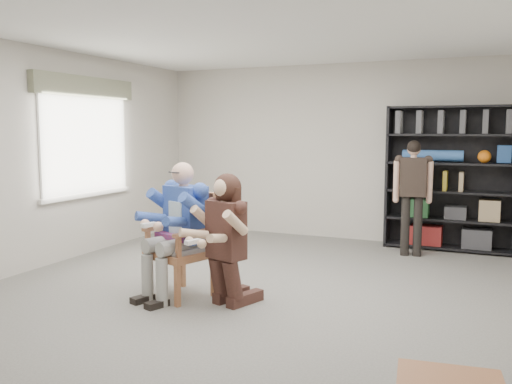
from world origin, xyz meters
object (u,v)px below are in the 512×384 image
at_px(bookshelf, 450,179).
at_px(standing_man, 412,198).
at_px(seated_man, 179,229).
at_px(armchair, 180,245).
at_px(kneeling_woman, 224,242).

xyz_separation_m(bookshelf, standing_man, (-0.44, -0.60, -0.24)).
relative_size(seated_man, bookshelf, 0.68).
xyz_separation_m(armchair, kneeling_woman, (0.58, -0.12, 0.10)).
xyz_separation_m(kneeling_woman, standing_man, (1.40, 3.01, 0.15)).
bearing_deg(seated_man, bookshelf, 74.74).
distance_m(armchair, standing_man, 3.51).
bearing_deg(seated_man, standing_man, 75.02).
xyz_separation_m(seated_man, standing_man, (1.98, 2.89, 0.09)).
bearing_deg(seated_man, kneeling_woman, 7.78).
xyz_separation_m(armchair, seated_man, (0.00, -0.00, 0.17)).
bearing_deg(standing_man, seated_man, -132.78).
height_order(kneeling_woman, standing_man, standing_man).
height_order(seated_man, standing_man, standing_man).
bearing_deg(armchair, standing_man, 75.02).
bearing_deg(standing_man, kneeling_woman, -123.31).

